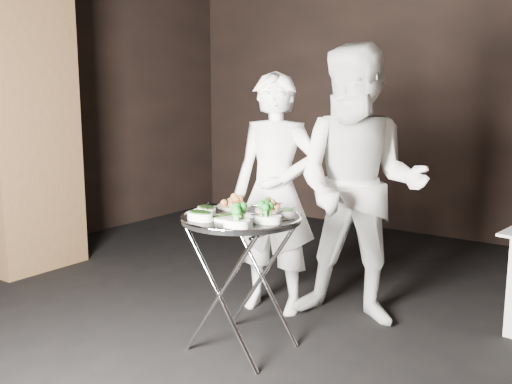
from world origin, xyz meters
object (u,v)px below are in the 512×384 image
Objects in this scene: waiter_right at (359,187)px; waiter_left at (275,194)px; tray_stand at (242,277)px; serving_tray at (241,218)px.

waiter_left is at bearing -179.63° from waiter_right.
serving_tray is (0.00, -0.00, 0.36)m from tray_stand.
waiter_left reaches higher than serving_tray.
waiter_left is (-0.20, 0.66, 0.39)m from tray_stand.
serving_tray is at bearing -56.31° from tray_stand.
waiter_left reaches higher than tray_stand.
waiter_right is at bearing 2.01° from waiter_left.
serving_tray is 0.69m from waiter_left.
waiter_left is 0.91× the size of waiter_right.
waiter_left is (-0.20, 0.66, 0.03)m from serving_tray.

